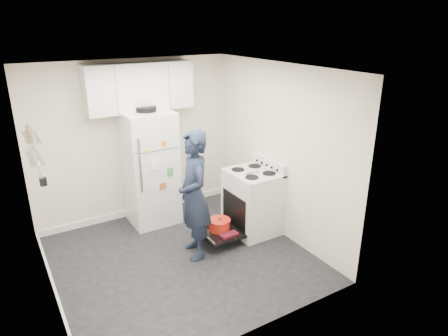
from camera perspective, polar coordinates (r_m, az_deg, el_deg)
room at (r=5.02m, az=-7.16°, el=-0.95°), size 3.21×3.21×2.51m
electric_range at (r=6.00m, az=4.00°, el=-4.88°), size 0.66×0.76×1.10m
open_oven_door at (r=5.84m, az=-0.74°, el=-8.53°), size 0.55×0.70×0.24m
refrigerator at (r=6.24m, az=-10.51°, el=0.06°), size 0.72×0.74×1.84m
upper_cabinets at (r=6.11m, az=-11.96°, el=11.26°), size 1.60×0.33×0.70m
wall_shelf_rack at (r=4.96m, az=-25.60°, el=2.60°), size 0.14×0.60×0.61m
person at (r=5.23m, az=-4.30°, el=-3.94°), size 0.53×0.70×1.75m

